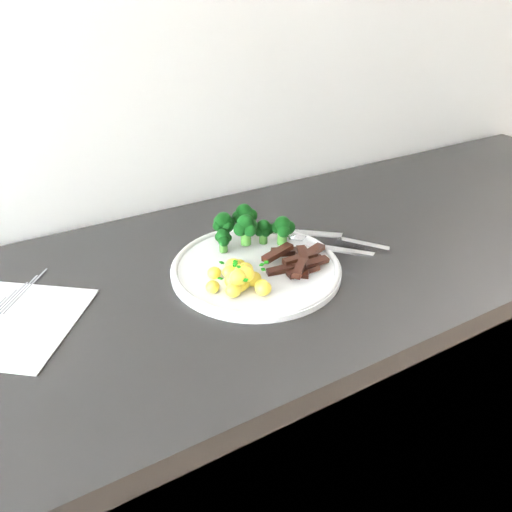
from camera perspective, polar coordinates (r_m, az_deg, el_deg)
counter at (r=1.11m, az=-5.40°, el=-22.59°), size 2.35×0.59×0.88m
plate at (r=0.83m, az=-0.00°, el=-1.29°), size 0.29×0.29×0.02m
broccoli at (r=0.87m, az=-0.92°, el=3.65°), size 0.14×0.10×0.07m
potatoes at (r=0.77m, az=-1.91°, el=-2.40°), size 0.10×0.11×0.04m
beef_strips at (r=0.83m, az=5.07°, el=-0.51°), size 0.13×0.11×0.03m
fork at (r=0.88m, az=8.02°, el=1.23°), size 0.11×0.17×0.02m
knife at (r=0.92m, az=10.73°, el=1.64°), size 0.15×0.16×0.02m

